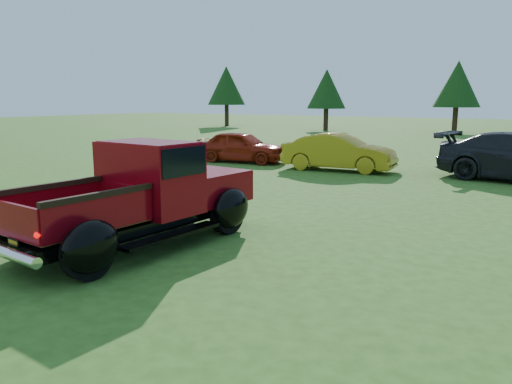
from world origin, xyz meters
name	(u,v)px	position (x,y,z in m)	size (l,w,h in m)	color
ground	(268,250)	(0.00, 0.00, 0.00)	(120.00, 120.00, 0.00)	#2E5016
tree_far_west	(226,86)	(-22.00, 30.00, 3.52)	(3.33, 3.33, 5.20)	#332114
tree_west	(327,89)	(-12.00, 29.00, 3.11)	(2.94, 2.94, 4.60)	#332114
tree_mid_left	(457,84)	(-3.00, 31.00, 3.38)	(3.20, 3.20, 5.00)	#332114
pickup_truck	(151,194)	(-1.97, -0.55, 0.79)	(2.41, 4.63, 1.67)	black
show_car_red	(241,147)	(-6.59, 9.14, 0.59)	(1.39, 3.46, 1.18)	maroon
show_car_yellow	(339,152)	(-2.57, 8.98, 0.61)	(1.30, 3.72, 1.23)	#A68416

